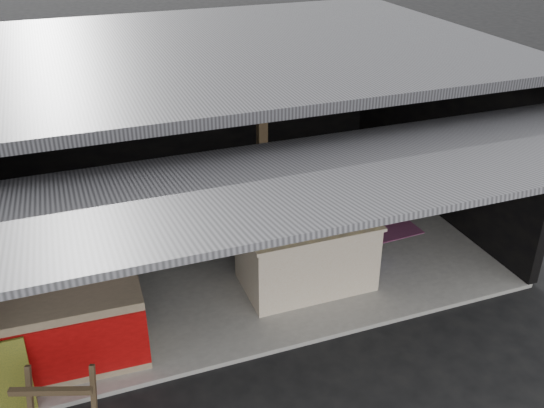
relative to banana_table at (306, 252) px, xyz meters
name	(u,v)px	position (x,y,z in m)	size (l,w,h in m)	color
ground	(294,349)	(-0.63, -1.11, -0.54)	(80.00, 80.00, 0.00)	black
concrete_slab	(231,243)	(-0.63, 1.39, -0.51)	(7.00, 5.00, 0.06)	gray
shophouse	(220,106)	(-0.63, 1.70, 1.56)	(7.40, 7.29, 3.02)	black
banana_table	(306,252)	(0.00, 0.00, 0.00)	(1.74, 1.07, 0.96)	white
banana_pile	(307,214)	(0.00, 0.00, 0.57)	(1.61, 0.97, 0.19)	gold
white_crate	(279,219)	(0.01, 1.03, -0.03)	(0.81, 0.56, 0.90)	white
neighbor_stall	(69,328)	(-3.05, -0.52, 0.02)	(1.64, 0.79, 1.67)	#998466
green_signboard	(2,379)	(-3.74, -1.00, -0.08)	(0.54, 0.04, 0.81)	black
water_barrel	(361,245)	(0.97, 0.26, -0.24)	(0.33, 0.33, 0.48)	#110D91
plastic_chair	(357,201)	(1.30, 1.07, 0.00)	(0.46, 0.46, 0.83)	#0A1637
magenta_rug	(366,228)	(1.48, 1.02, -0.48)	(1.50, 1.00, 0.01)	#7F1C5E
picture_frames	(176,79)	(-0.79, 3.78, 1.39)	(1.62, 0.04, 0.46)	black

